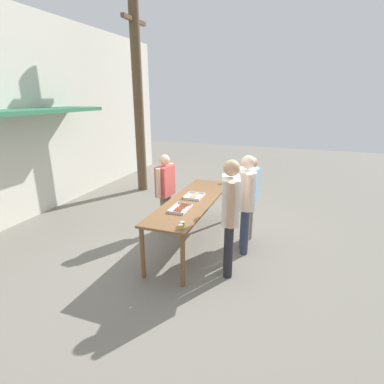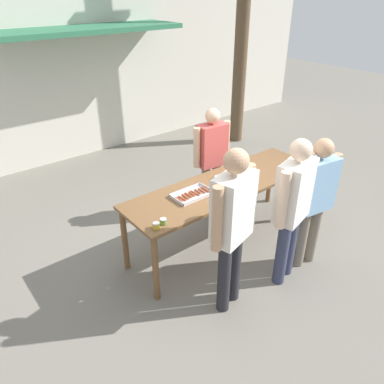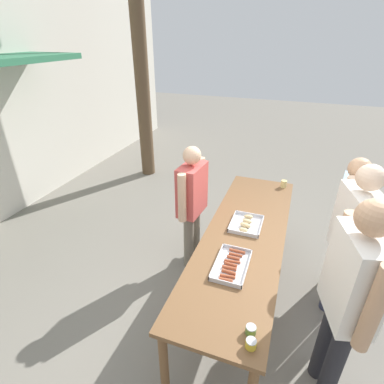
{
  "view_description": "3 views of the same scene",
  "coord_description": "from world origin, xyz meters",
  "px_view_note": "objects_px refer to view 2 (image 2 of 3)",
  "views": [
    {
      "loc": [
        -4.83,
        -1.76,
        2.7
      ],
      "look_at": [
        0.0,
        0.0,
        1.04
      ],
      "focal_mm": 28.0,
      "sensor_mm": 36.0,
      "label": 1
    },
    {
      "loc": [
        -2.9,
        -2.97,
        3.1
      ],
      "look_at": [
        -0.52,
        0.02,
        0.94
      ],
      "focal_mm": 35.0,
      "sensor_mm": 36.0,
      "label": 2
    },
    {
      "loc": [
        -2.52,
        -0.34,
        2.7
      ],
      "look_at": [
        0.4,
        0.72,
        1.05
      ],
      "focal_mm": 28.0,
      "sensor_mm": 36.0,
      "label": 3
    }
  ],
  "objects_px": {
    "person_customer_with_cup": "(315,194)",
    "person_customer_waiting_in_line": "(293,202)",
    "condiment_jar_mustard": "(156,226)",
    "person_customer_holding_hotdog": "(233,220)",
    "condiment_jar_ketchup": "(163,221)",
    "beer_cup": "(304,162)",
    "food_tray_buns": "(233,178)",
    "person_server_behind_table": "(212,153)",
    "food_tray_sausages": "(192,195)",
    "utility_pole": "(243,9)"
  },
  "relations": [
    {
      "from": "person_customer_with_cup",
      "to": "person_customer_waiting_in_line",
      "type": "distance_m",
      "value": 0.43
    },
    {
      "from": "condiment_jar_mustard",
      "to": "person_customer_holding_hotdog",
      "type": "relative_size",
      "value": 0.04
    },
    {
      "from": "condiment_jar_ketchup",
      "to": "person_customer_holding_hotdog",
      "type": "height_order",
      "value": "person_customer_holding_hotdog"
    },
    {
      "from": "beer_cup",
      "to": "food_tray_buns",
      "type": "bearing_deg",
      "value": 164.58
    },
    {
      "from": "food_tray_buns",
      "to": "person_customer_holding_hotdog",
      "type": "distance_m",
      "value": 1.26
    },
    {
      "from": "person_server_behind_table",
      "to": "person_customer_waiting_in_line",
      "type": "distance_m",
      "value": 1.72
    },
    {
      "from": "condiment_jar_mustard",
      "to": "person_customer_with_cup",
      "type": "distance_m",
      "value": 1.86
    },
    {
      "from": "food_tray_buns",
      "to": "condiment_jar_mustard",
      "type": "relative_size",
      "value": 5.36
    },
    {
      "from": "person_customer_holding_hotdog",
      "to": "person_customer_with_cup",
      "type": "relative_size",
      "value": 1.11
    },
    {
      "from": "food_tray_buns",
      "to": "condiment_jar_ketchup",
      "type": "height_order",
      "value": "condiment_jar_ketchup"
    },
    {
      "from": "food_tray_sausages",
      "to": "beer_cup",
      "type": "distance_m",
      "value": 1.76
    },
    {
      "from": "food_tray_sausages",
      "to": "food_tray_buns",
      "type": "xyz_separation_m",
      "value": [
        0.67,
        0.0,
        0.0
      ]
    },
    {
      "from": "condiment_jar_mustard",
      "to": "person_customer_with_cup",
      "type": "height_order",
      "value": "person_customer_with_cup"
    },
    {
      "from": "person_server_behind_table",
      "to": "person_customer_with_cup",
      "type": "bearing_deg",
      "value": -81.17
    },
    {
      "from": "food_tray_sausages",
      "to": "person_customer_holding_hotdog",
      "type": "relative_size",
      "value": 0.26
    },
    {
      "from": "person_customer_with_cup",
      "to": "beer_cup",
      "type": "bearing_deg",
      "value": -126.99
    },
    {
      "from": "food_tray_sausages",
      "to": "person_customer_with_cup",
      "type": "relative_size",
      "value": 0.29
    },
    {
      "from": "food_tray_buns",
      "to": "person_server_behind_table",
      "type": "relative_size",
      "value": 0.24
    },
    {
      "from": "food_tray_sausages",
      "to": "beer_cup",
      "type": "height_order",
      "value": "beer_cup"
    },
    {
      "from": "condiment_jar_mustard",
      "to": "person_customer_with_cup",
      "type": "relative_size",
      "value": 0.04
    },
    {
      "from": "person_customer_holding_hotdog",
      "to": "person_customer_waiting_in_line",
      "type": "relative_size",
      "value": 1.04
    },
    {
      "from": "condiment_jar_ketchup",
      "to": "person_customer_waiting_in_line",
      "type": "xyz_separation_m",
      "value": [
        1.2,
        -0.71,
        0.12
      ]
    },
    {
      "from": "food_tray_buns",
      "to": "condiment_jar_ketchup",
      "type": "relative_size",
      "value": 5.36
    },
    {
      "from": "condiment_jar_ketchup",
      "to": "utility_pole",
      "type": "xyz_separation_m",
      "value": [
        3.92,
        2.86,
        1.71
      ]
    },
    {
      "from": "condiment_jar_ketchup",
      "to": "beer_cup",
      "type": "bearing_deg",
      "value": -0.42
    },
    {
      "from": "person_customer_holding_hotdog",
      "to": "food_tray_buns",
      "type": "bearing_deg",
      "value": -149.34
    },
    {
      "from": "condiment_jar_ketchup",
      "to": "person_customer_holding_hotdog",
      "type": "xyz_separation_m",
      "value": [
        0.4,
        -0.61,
        0.17
      ]
    },
    {
      "from": "condiment_jar_mustard",
      "to": "person_customer_with_cup",
      "type": "xyz_separation_m",
      "value": [
        1.73,
        -0.68,
        0.06
      ]
    },
    {
      "from": "person_customer_with_cup",
      "to": "utility_pole",
      "type": "bearing_deg",
      "value": -113.59
    },
    {
      "from": "food_tray_buns",
      "to": "person_customer_with_cup",
      "type": "distance_m",
      "value": 1.04
    },
    {
      "from": "condiment_jar_mustard",
      "to": "person_server_behind_table",
      "type": "height_order",
      "value": "person_server_behind_table"
    },
    {
      "from": "person_server_behind_table",
      "to": "person_customer_with_cup",
      "type": "distance_m",
      "value": 1.68
    },
    {
      "from": "beer_cup",
      "to": "utility_pole",
      "type": "xyz_separation_m",
      "value": [
        1.58,
        2.88,
        1.7
      ]
    },
    {
      "from": "condiment_jar_mustard",
      "to": "beer_cup",
      "type": "bearing_deg",
      "value": 0.05
    },
    {
      "from": "condiment_jar_ketchup",
      "to": "beer_cup",
      "type": "relative_size",
      "value": 0.77
    },
    {
      "from": "food_tray_sausages",
      "to": "food_tray_buns",
      "type": "distance_m",
      "value": 0.67
    },
    {
      "from": "condiment_jar_ketchup",
      "to": "person_customer_with_cup",
      "type": "height_order",
      "value": "person_customer_with_cup"
    },
    {
      "from": "person_server_behind_table",
      "to": "person_customer_holding_hotdog",
      "type": "relative_size",
      "value": 0.88
    },
    {
      "from": "beer_cup",
      "to": "utility_pole",
      "type": "bearing_deg",
      "value": 61.26
    },
    {
      "from": "beer_cup",
      "to": "person_server_behind_table",
      "type": "distance_m",
      "value": 1.29
    },
    {
      "from": "food_tray_buns",
      "to": "beer_cup",
      "type": "bearing_deg",
      "value": -15.42
    },
    {
      "from": "person_customer_holding_hotdog",
      "to": "utility_pole",
      "type": "distance_m",
      "value": 5.17
    },
    {
      "from": "person_customer_with_cup",
      "to": "food_tray_buns",
      "type": "bearing_deg",
      "value": -60.94
    },
    {
      "from": "food_tray_sausages",
      "to": "person_customer_waiting_in_line",
      "type": "distance_m",
      "value": 1.16
    },
    {
      "from": "condiment_jar_mustard",
      "to": "person_customer_with_cup",
      "type": "bearing_deg",
      "value": -21.46
    },
    {
      "from": "person_customer_holding_hotdog",
      "to": "person_customer_with_cup",
      "type": "distance_m",
      "value": 1.24
    },
    {
      "from": "condiment_jar_ketchup",
      "to": "person_server_behind_table",
      "type": "height_order",
      "value": "person_server_behind_table"
    },
    {
      "from": "person_customer_holding_hotdog",
      "to": "person_customer_waiting_in_line",
      "type": "distance_m",
      "value": 0.81
    },
    {
      "from": "condiment_jar_mustard",
      "to": "person_server_behind_table",
      "type": "bearing_deg",
      "value": 31.55
    },
    {
      "from": "food_tray_sausages",
      "to": "beer_cup",
      "type": "xyz_separation_m",
      "value": [
        1.74,
        -0.29,
        0.03
      ]
    }
  ]
}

